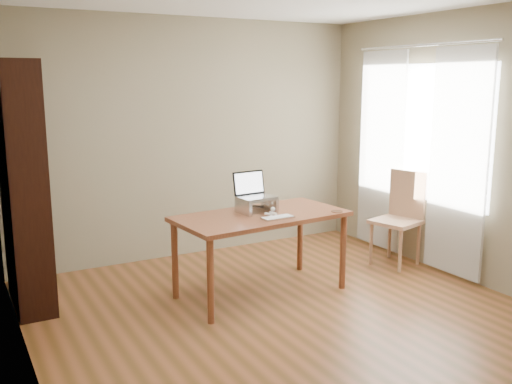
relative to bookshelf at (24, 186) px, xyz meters
name	(u,v)px	position (x,y,z in m)	size (l,w,h in m)	color
room	(309,165)	(1.86, -1.54, 0.25)	(4.04, 4.54, 2.64)	#593917
bookshelf	(24,186)	(0.00, 0.00, 0.00)	(0.30, 0.90, 2.10)	black
curtains	(417,155)	(3.75, -0.75, 0.12)	(0.03, 1.90, 2.25)	silver
desk	(261,223)	(1.88, -0.76, -0.39)	(1.60, 0.90, 0.75)	#5E2E1A
laptop_stand	(257,203)	(1.88, -0.68, -0.22)	(0.32, 0.25, 0.13)	silver
laptop	(254,191)	(1.88, -0.62, -0.11)	(0.34, 0.30, 0.23)	silver
keyboard	(278,218)	(1.93, -0.98, -0.29)	(0.29, 0.13, 0.02)	silver
coaster	(337,211)	(2.54, -1.02, -0.30)	(0.11, 0.11, 0.01)	#57311E
cat	(257,205)	(1.90, -0.65, -0.24)	(0.23, 0.47, 0.13)	#453F36
chair	(402,215)	(3.61, -0.73, -0.51)	(0.54, 0.54, 0.99)	tan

